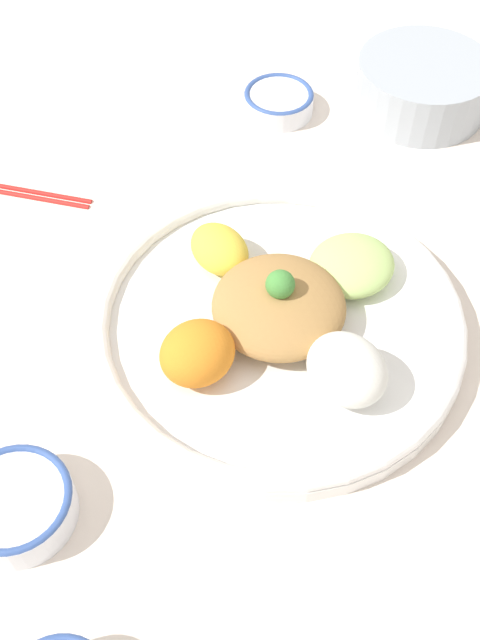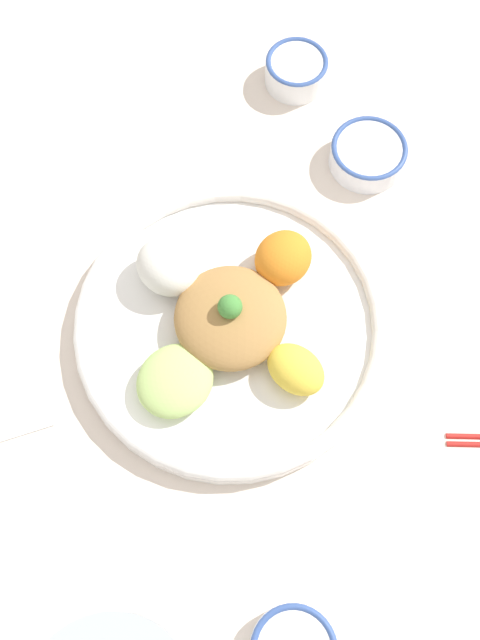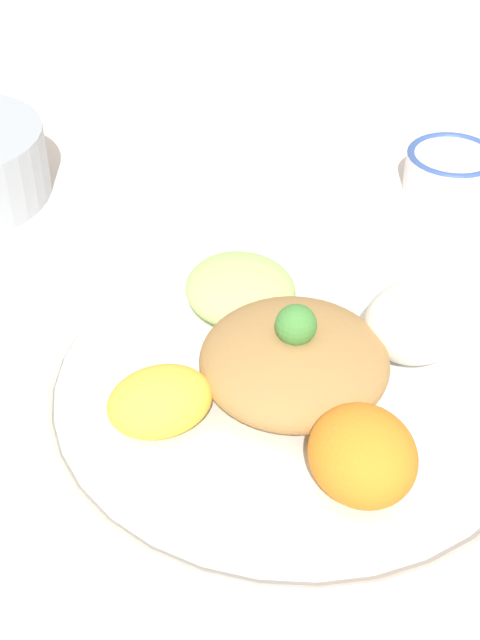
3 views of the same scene
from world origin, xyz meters
TOP-DOWN VIEW (x-y plane):
  - ground_plane at (0.00, 0.00)m, footprint 2.40×2.40m
  - salad_platter at (-0.02, 0.02)m, footprint 0.40×0.40m
  - sauce_bowl_red at (-0.23, -0.33)m, footprint 0.09×0.09m
  - rice_bowl_blue at (-0.28, -0.17)m, footprint 0.11×0.11m

SIDE VIEW (x-z plane):
  - ground_plane at x=0.00m, z-range 0.00..0.00m
  - rice_bowl_blue at x=-0.28m, z-range 0.00..0.04m
  - sauce_bowl_red at x=-0.23m, z-range 0.00..0.05m
  - salad_platter at x=-0.02m, z-range -0.02..0.07m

